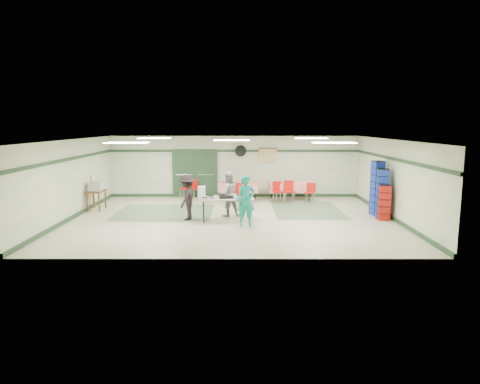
{
  "coord_description": "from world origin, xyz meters",
  "views": [
    {
      "loc": [
        0.29,
        -14.42,
        3.21
      ],
      "look_at": [
        0.28,
        -0.3,
        0.97
      ],
      "focal_mm": 32.0,
      "sensor_mm": 36.0,
      "label": 1
    }
  ],
  "objects_px": {
    "volunteer_grey": "(228,194)",
    "dining_table_a": "(290,187)",
    "crate_stack_blue_b": "(382,194)",
    "volunteer_teal": "(246,201)",
    "chair_b": "(278,190)",
    "crate_stack_blue_a": "(377,188)",
    "chair_c": "(311,190)",
    "serving_table": "(227,200)",
    "dining_table_b": "(239,187)",
    "chair_loose_a": "(195,187)",
    "printer_table": "(96,193)",
    "chair_a": "(289,189)",
    "broom": "(92,193)",
    "crate_stack_red": "(384,202)",
    "office_printer": "(95,186)",
    "volunteer_dark": "(187,198)",
    "chair_loose_b": "(186,187)",
    "chair_d": "(238,191)"
  },
  "relations": [
    {
      "from": "chair_loose_a",
      "to": "printer_table",
      "type": "relative_size",
      "value": 0.95
    },
    {
      "from": "office_printer",
      "to": "dining_table_a",
      "type": "bearing_deg",
      "value": 11.75
    },
    {
      "from": "dining_table_a",
      "to": "chair_loose_b",
      "type": "bearing_deg",
      "value": 170.04
    },
    {
      "from": "volunteer_dark",
      "to": "broom",
      "type": "relative_size",
      "value": 1.15
    },
    {
      "from": "dining_table_a",
      "to": "chair_a",
      "type": "bearing_deg",
      "value": -107.66
    },
    {
      "from": "serving_table",
      "to": "dining_table_b",
      "type": "relative_size",
      "value": 1.05
    },
    {
      "from": "volunteer_dark",
      "to": "broom",
      "type": "height_order",
      "value": "volunteer_dark"
    },
    {
      "from": "chair_loose_a",
      "to": "crate_stack_blue_a",
      "type": "height_order",
      "value": "crate_stack_blue_a"
    },
    {
      "from": "volunteer_dark",
      "to": "crate_stack_blue_a",
      "type": "height_order",
      "value": "crate_stack_blue_a"
    },
    {
      "from": "chair_loose_a",
      "to": "printer_table",
      "type": "bearing_deg",
      "value": -175.12
    },
    {
      "from": "chair_b",
      "to": "printer_table",
      "type": "relative_size",
      "value": 0.98
    },
    {
      "from": "volunteer_grey",
      "to": "dining_table_a",
      "type": "height_order",
      "value": "volunteer_grey"
    },
    {
      "from": "crate_stack_blue_a",
      "to": "chair_a",
      "type": "bearing_deg",
      "value": 138.23
    },
    {
      "from": "serving_table",
      "to": "chair_d",
      "type": "xyz_separation_m",
      "value": [
        0.38,
        3.43,
        -0.23
      ]
    },
    {
      "from": "volunteer_teal",
      "to": "chair_b",
      "type": "relative_size",
      "value": 1.88
    },
    {
      "from": "chair_c",
      "to": "crate_stack_blue_a",
      "type": "xyz_separation_m",
      "value": [
        1.94,
        -2.52,
        0.48
      ]
    },
    {
      "from": "chair_b",
      "to": "crate_stack_blue_a",
      "type": "bearing_deg",
      "value": -54.2
    },
    {
      "from": "office_printer",
      "to": "volunteer_grey",
      "type": "bearing_deg",
      "value": -16.85
    },
    {
      "from": "dining_table_a",
      "to": "chair_b",
      "type": "relative_size",
      "value": 2.2
    },
    {
      "from": "chair_d",
      "to": "crate_stack_red",
      "type": "distance_m",
      "value": 5.96
    },
    {
      "from": "chair_a",
      "to": "broom",
      "type": "bearing_deg",
      "value": -171.06
    },
    {
      "from": "serving_table",
      "to": "volunteer_teal",
      "type": "xyz_separation_m",
      "value": [
        0.64,
        -0.79,
        0.1
      ]
    },
    {
      "from": "chair_a",
      "to": "printer_table",
      "type": "bearing_deg",
      "value": -172.06
    },
    {
      "from": "chair_b",
      "to": "volunteer_teal",
      "type": "bearing_deg",
      "value": -124.83
    },
    {
      "from": "volunteer_dark",
      "to": "printer_table",
      "type": "relative_size",
      "value": 1.73
    },
    {
      "from": "chair_loose_a",
      "to": "office_printer",
      "type": "relative_size",
      "value": 1.87
    },
    {
      "from": "serving_table",
      "to": "chair_a",
      "type": "bearing_deg",
      "value": 47.86
    },
    {
      "from": "crate_stack_blue_b",
      "to": "volunteer_teal",
      "type": "bearing_deg",
      "value": -166.39
    },
    {
      "from": "volunteer_grey",
      "to": "dining_table_a",
      "type": "xyz_separation_m",
      "value": [
        2.56,
        3.32,
        -0.23
      ]
    },
    {
      "from": "chair_d",
      "to": "crate_stack_blue_a",
      "type": "xyz_separation_m",
      "value": [
        4.94,
        -2.52,
        0.49
      ]
    },
    {
      "from": "office_printer",
      "to": "serving_table",
      "type": "bearing_deg",
      "value": -24.15
    },
    {
      "from": "chair_loose_b",
      "to": "crate_stack_blue_a",
      "type": "height_order",
      "value": "crate_stack_blue_a"
    },
    {
      "from": "chair_loose_b",
      "to": "volunteer_teal",
      "type": "bearing_deg",
      "value": -43.21
    },
    {
      "from": "chair_c",
      "to": "crate_stack_red",
      "type": "distance_m",
      "value": 3.85
    },
    {
      "from": "chair_c",
      "to": "crate_stack_blue_a",
      "type": "height_order",
      "value": "crate_stack_blue_a"
    },
    {
      "from": "volunteer_grey",
      "to": "chair_loose_a",
      "type": "xyz_separation_m",
      "value": [
        -1.56,
        3.71,
        -0.29
      ]
    },
    {
      "from": "chair_c",
      "to": "volunteer_grey",
      "type": "bearing_deg",
      "value": -115.8
    },
    {
      "from": "chair_loose_a",
      "to": "volunteer_dark",
      "type": "bearing_deg",
      "value": -119.77
    },
    {
      "from": "volunteer_grey",
      "to": "broom",
      "type": "height_order",
      "value": "volunteer_grey"
    },
    {
      "from": "chair_a",
      "to": "crate_stack_blue_a",
      "type": "xyz_separation_m",
      "value": [
        2.84,
        -2.53,
        0.42
      ]
    },
    {
      "from": "chair_d",
      "to": "crate_stack_blue_a",
      "type": "relative_size",
      "value": 0.41
    },
    {
      "from": "dining_table_b",
      "to": "volunteer_dark",
      "type": "bearing_deg",
      "value": -106.79
    },
    {
      "from": "office_printer",
      "to": "chair_loose_a",
      "type": "bearing_deg",
      "value": 32.69
    },
    {
      "from": "chair_loose_a",
      "to": "crate_stack_blue_a",
      "type": "distance_m",
      "value": 7.7
    },
    {
      "from": "dining_table_a",
      "to": "broom",
      "type": "height_order",
      "value": "broom"
    },
    {
      "from": "volunteer_dark",
      "to": "chair_c",
      "type": "bearing_deg",
      "value": 135.98
    },
    {
      "from": "dining_table_a",
      "to": "chair_c",
      "type": "bearing_deg",
      "value": -42.98
    },
    {
      "from": "serving_table",
      "to": "broom",
      "type": "distance_m",
      "value": 5.31
    },
    {
      "from": "chair_c",
      "to": "printer_table",
      "type": "height_order",
      "value": "chair_c"
    },
    {
      "from": "dining_table_b",
      "to": "crate_stack_blue_b",
      "type": "relative_size",
      "value": 1.03
    }
  ]
}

